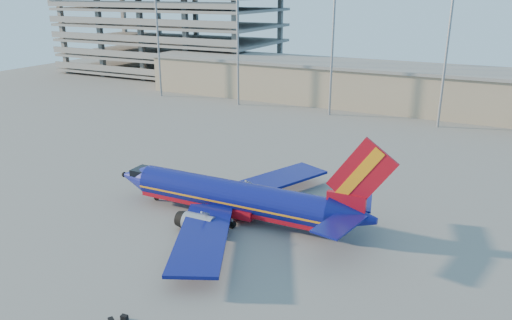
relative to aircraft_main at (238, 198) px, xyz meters
The scene contains 5 objects.
ground 3.57m from the aircraft_main, 120.54° to the left, with size 220.00×220.00×0.00m, color slate.
terminal_building 61.02m from the aircraft_main, 81.90° to the left, with size 122.00×16.00×8.50m.
parking_garage 99.75m from the aircraft_main, 129.68° to the left, with size 62.00×32.00×21.40m.
light_mast_row 50.86m from the aircraft_main, 85.75° to the left, with size 101.60×1.60×28.65m.
aircraft_main is the anchor object (origin of this frame).
Camera 1 is at (24.72, -44.30, 22.87)m, focal length 35.00 mm.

